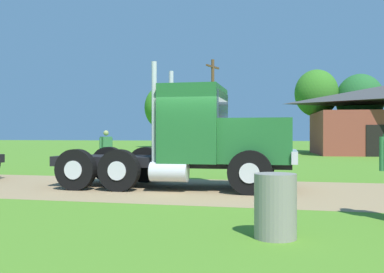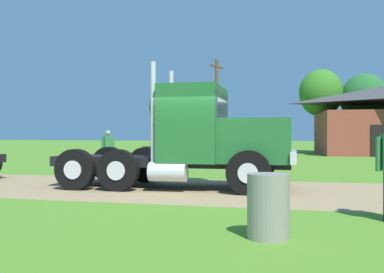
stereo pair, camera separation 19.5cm
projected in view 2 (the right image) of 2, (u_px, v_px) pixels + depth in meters
The scene contains 9 objects.
ground_plane at pixel (203, 190), 12.26m from camera, with size 200.00×200.00×0.00m, color #518625.
dirt_track at pixel (203, 190), 12.26m from camera, with size 120.00×5.56×0.01m, color #9C825A.
truck_foreground_white at pixel (201, 141), 12.61m from camera, with size 6.96×2.80×3.48m.
visitor_far_side at pixel (108, 149), 19.11m from camera, with size 0.46×0.54×1.70m.
steel_barrel at pixel (268, 206), 6.50m from camera, with size 0.62×0.62×0.95m, color gray.
utility_pole_near at pixel (217, 103), 36.77m from camera, with size 0.75×2.15×7.73m.
tree_left at pixel (170, 108), 53.61m from camera, with size 5.03×5.03×7.57m.
tree_mid at pixel (321, 93), 38.77m from camera, with size 3.74×3.74×7.21m.
tree_right at pixel (365, 100), 38.16m from camera, with size 4.01×4.01×6.75m.
Camera 2 is at (2.68, -11.96, 1.51)m, focal length 41.77 mm.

